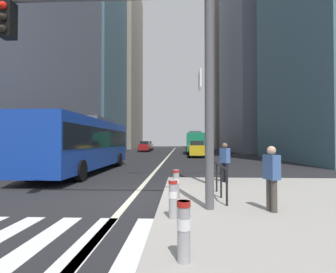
{
  "coord_description": "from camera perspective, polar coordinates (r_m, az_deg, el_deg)",
  "views": [
    {
      "loc": [
        1.58,
        -8.81,
        1.83
      ],
      "look_at": [
        -0.01,
        25.22,
        2.49
      ],
      "focal_mm": 28.9,
      "sensor_mm": 36.0,
      "label": 1
    }
  ],
  "objects": [
    {
      "name": "pedestrian_railing",
      "position": [
        8.85,
        10.65,
        -7.57
      ],
      "size": [
        0.06,
        3.09,
        0.98
      ],
      "color": "black",
      "rests_on": "median_island"
    },
    {
      "name": "office_tower_right_far",
      "position": [
        83.61,
        13.61,
        13.8
      ],
      "size": [
        13.66,
        23.97,
        46.61
      ],
      "primitive_type": "cube",
      "color": "gray",
      "rests_on": "ground"
    },
    {
      "name": "car_oncoming_mid",
      "position": [
        49.69,
        -4.91,
        -2.08
      ],
      "size": [
        2.08,
        4.57,
        1.94
      ],
      "color": "maroon",
      "rests_on": "ground"
    },
    {
      "name": "pedestrian_waiting",
      "position": [
        7.05,
        21.0,
        -7.68
      ],
      "size": [
        0.36,
        0.44,
        1.58
      ],
      "color": "#423D38",
      "rests_on": "median_island"
    },
    {
      "name": "office_tower_right_mid",
      "position": [
        58.06,
        18.96,
        18.87
      ],
      "size": [
        12.46,
        24.08,
        43.23
      ],
      "primitive_type": "cube",
      "color": "slate",
      "rests_on": "ground"
    },
    {
      "name": "city_bus_blue_oncoming",
      "position": [
        17.09,
        -17.11,
        -1.05
      ],
      "size": [
        2.71,
        11.94,
        3.4
      ],
      "color": "#14389E",
      "rests_on": "ground"
    },
    {
      "name": "city_bus_red_receding",
      "position": [
        42.96,
        5.61,
        -1.1
      ],
      "size": [
        2.85,
        11.54,
        3.4
      ],
      "color": "#198456",
      "rests_on": "ground"
    },
    {
      "name": "traffic_signal_gantry",
      "position": [
        7.26,
        -6.4,
        16.93
      ],
      "size": [
        5.54,
        0.65,
        6.0
      ],
      "color": "#515156",
      "rests_on": "median_island"
    },
    {
      "name": "median_island",
      "position": [
        8.91,
        29.43,
        -12.35
      ],
      "size": [
        9.0,
        10.0,
        0.15
      ],
      "primitive_type": "cube",
      "color": "gray",
      "rests_on": "ground"
    },
    {
      "name": "car_receding_near",
      "position": [
        32.04,
        6.02,
        -2.61
      ],
      "size": [
        2.04,
        4.46,
        1.94
      ],
      "color": "gold",
      "rests_on": "ground"
    },
    {
      "name": "car_receding_far",
      "position": [
        60.23,
        4.83,
        -1.91
      ],
      "size": [
        2.16,
        4.59,
        1.94
      ],
      "color": "#232838",
      "rests_on": "ground"
    },
    {
      "name": "street_lamp_post",
      "position": [
        11.59,
        8.24,
        16.21
      ],
      "size": [
        5.5,
        0.32,
        8.0
      ],
      "color": "#56565B",
      "rests_on": "median_island"
    },
    {
      "name": "bollard_left",
      "position": [
        6.08,
        1.05,
        -12.66
      ],
      "size": [
        0.2,
        0.2,
        0.84
      ],
      "color": "#99999E",
      "rests_on": "median_island"
    },
    {
      "name": "ground_plane",
      "position": [
        28.91,
        -0.47,
        -4.75
      ],
      "size": [
        160.0,
        160.0,
        0.0
      ],
      "primitive_type": "plane",
      "color": "black"
    },
    {
      "name": "lane_centre_line",
      "position": [
        38.88,
        0.35,
        -3.81
      ],
      "size": [
        0.2,
        80.0,
        0.01
      ],
      "primitive_type": "cube",
      "color": "beige",
      "rests_on": "ground"
    },
    {
      "name": "bollard_right",
      "position": [
        8.1,
        1.73,
        -9.69
      ],
      "size": [
        0.2,
        0.2,
        0.85
      ],
      "color": "#99999E",
      "rests_on": "median_island"
    },
    {
      "name": "sedan_white_oncoming",
      "position": [
        17.07,
        -31.3,
        -3.79
      ],
      "size": [
        2.08,
        4.32,
        1.94
      ],
      "color": "silver",
      "rests_on": "ground"
    },
    {
      "name": "pedestrian_walking",
      "position": [
        11.56,
        11.9,
        -4.95
      ],
      "size": [
        0.42,
        0.45,
        1.64
      ],
      "color": "black",
      "rests_on": "median_island"
    },
    {
      "name": "office_tower_left_far",
      "position": [
        79.36,
        -10.54,
        14.11
      ],
      "size": [
        11.29,
        19.84,
        45.3
      ],
      "primitive_type": "cube",
      "color": "gray",
      "rests_on": "ground"
    },
    {
      "name": "car_oncoming_far",
      "position": [
        55.22,
        -4.3,
        -1.98
      ],
      "size": [
        2.09,
        4.61,
        1.94
      ],
      "color": "#B2A899",
      "rests_on": "ground"
    },
    {
      "name": "crosswalk_stripes",
      "position": [
        5.76,
        -25.74,
        -19.53
      ],
      "size": [
        7.65,
        3.2,
        0.01
      ],
      "color": "silver",
      "rests_on": "ground"
    },
    {
      "name": "office_tower_left_mid",
      "position": [
        58.28,
        -16.52,
        23.32
      ],
      "size": [
        11.44,
        17.64,
        51.79
      ],
      "primitive_type": "cube",
      "color": "slate",
      "rests_on": "ground"
    },
    {
      "name": "bollard_front",
      "position": [
        4.0,
        3.35,
        -18.72
      ],
      "size": [
        0.2,
        0.2,
        0.85
      ],
      "color": "#99999E",
      "rests_on": "median_island"
    }
  ]
}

